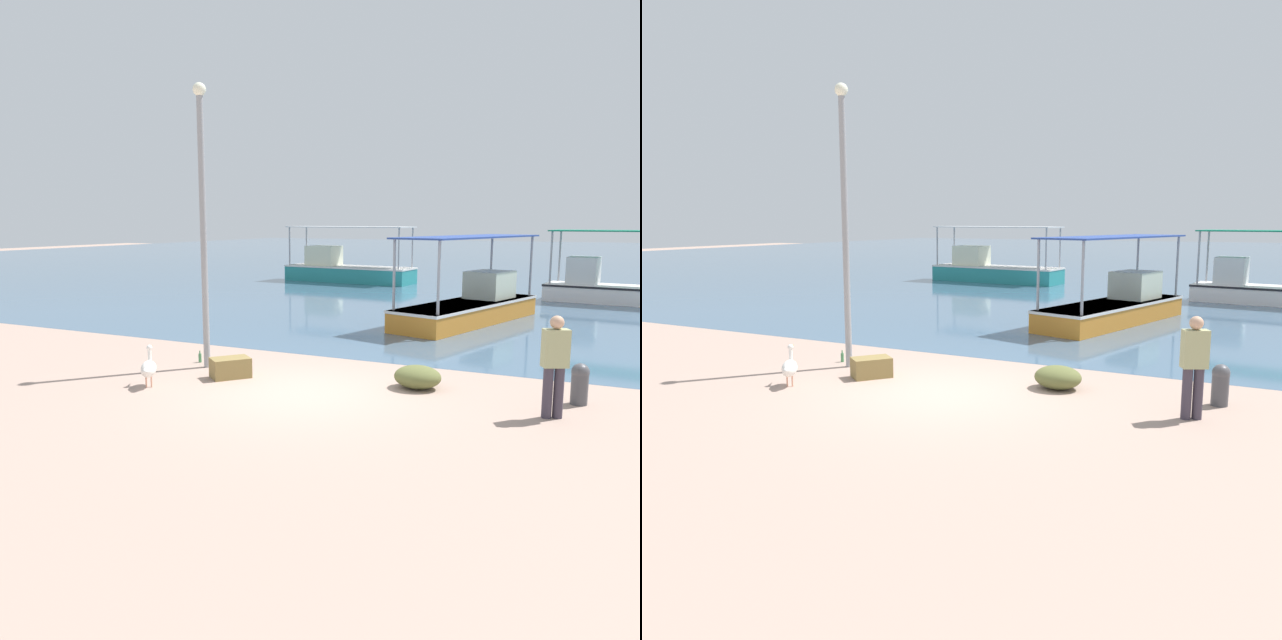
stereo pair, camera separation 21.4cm
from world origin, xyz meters
The scene contains 12 objects.
ground centered at (0.00, 0.00, 0.00)m, with size 120.00×120.00×0.00m, color tan.
harbor_water centered at (0.00, 48.00, 0.00)m, with size 110.00×90.00×0.00m, color #43617C.
fishing_boat_near_right centered at (4.79, 16.88, 0.65)m, with size 5.14×2.49×2.82m.
fishing_boat_far_left centered at (-7.89, 20.18, 0.70)m, with size 7.05×2.62×2.89m.
fishing_boat_outer centered at (1.03, 9.66, 0.61)m, with size 3.45×6.73×2.71m.
pelican centered at (-2.84, -0.91, 0.38)m, with size 0.52×0.74×0.80m.
lamp_post centered at (-2.82, 0.94, 3.36)m, with size 0.28×0.28×5.99m.
mooring_bollard centered at (4.73, 1.46, 0.39)m, with size 0.30×0.30×0.73m.
fisherman_standing centered at (4.38, 0.44, 0.91)m, with size 0.46×0.37×1.69m.
net_pile centered at (1.87, 1.25, 0.22)m, with size 0.91×0.77×0.44m, color #606535.
cargo_crate centered at (-1.84, 0.39, 0.21)m, with size 0.77×0.50×0.41m, color olive.
glass_bottle centered at (-3.24, 1.25, 0.11)m, with size 0.07×0.07×0.27m.
Camera 2 is at (5.44, -9.93, 3.18)m, focal length 35.00 mm.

